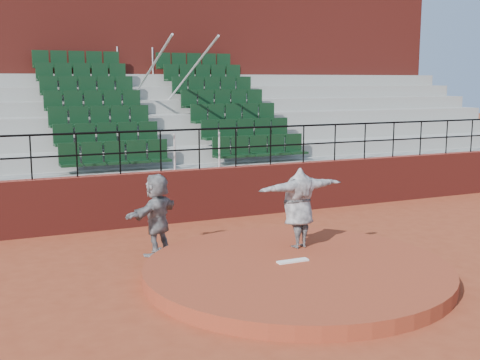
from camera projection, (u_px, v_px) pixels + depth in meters
name	position (u px, v px, depth m)	size (l,w,h in m)	color
ground	(297.00, 277.00, 10.81)	(90.00, 90.00, 0.00)	brown
pitchers_mound	(297.00, 271.00, 10.79)	(5.50, 5.50, 0.25)	maroon
pitching_rubber	(293.00, 261.00, 10.90)	(0.60, 0.15, 0.03)	white
boundary_wall	(200.00, 194.00, 15.21)	(24.00, 0.30, 1.30)	maroon
wall_railing	(199.00, 140.00, 14.98)	(24.04, 0.05, 1.03)	black
seating_deck	(158.00, 149.00, 18.37)	(24.00, 5.97, 4.63)	gray
press_box_facade	(125.00, 79.00, 21.58)	(24.00, 3.00, 7.10)	maroon
pitcher	(299.00, 208.00, 11.75)	(1.95, 0.53, 1.59)	black
fielder	(157.00, 214.00, 12.13)	(1.54, 0.49, 1.66)	black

